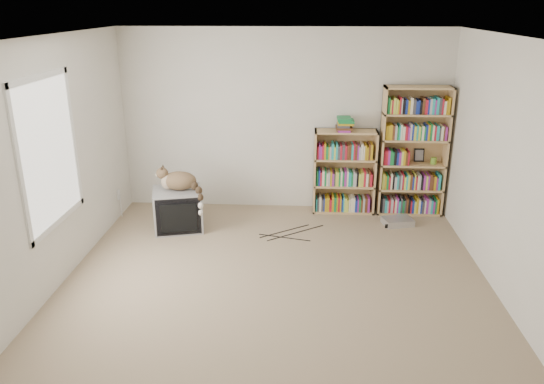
# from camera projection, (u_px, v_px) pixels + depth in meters

# --- Properties ---
(floor) EXTENTS (4.50, 5.00, 0.01)m
(floor) POSITION_uv_depth(u_px,v_px,m) (274.00, 294.00, 5.38)
(floor) COLOR #9E846B
(floor) RESTS_ON ground
(wall_back) EXTENTS (4.50, 0.02, 2.50)m
(wall_back) POSITION_uv_depth(u_px,v_px,m) (284.00, 121.00, 7.31)
(wall_back) COLOR silver
(wall_back) RESTS_ON floor
(wall_front) EXTENTS (4.50, 0.02, 2.50)m
(wall_front) POSITION_uv_depth(u_px,v_px,m) (248.00, 334.00, 2.61)
(wall_front) COLOR silver
(wall_front) RESTS_ON floor
(wall_left) EXTENTS (0.02, 5.00, 2.50)m
(wall_left) POSITION_uv_depth(u_px,v_px,m) (41.00, 173.00, 5.08)
(wall_left) COLOR silver
(wall_left) RESTS_ON floor
(wall_right) EXTENTS (0.02, 5.00, 2.50)m
(wall_right) POSITION_uv_depth(u_px,v_px,m) (520.00, 181.00, 4.84)
(wall_right) COLOR silver
(wall_right) RESTS_ON floor
(ceiling) EXTENTS (4.50, 5.00, 0.02)m
(ceiling) POSITION_uv_depth(u_px,v_px,m) (275.00, 38.00, 4.54)
(ceiling) COLOR white
(ceiling) RESTS_ON wall_back
(window) EXTENTS (0.02, 1.22, 1.52)m
(window) POSITION_uv_depth(u_px,v_px,m) (49.00, 152.00, 5.22)
(window) COLOR white
(window) RESTS_ON wall_left
(crt_tv) EXTENTS (0.72, 0.68, 0.53)m
(crt_tv) POSITION_uv_depth(u_px,v_px,m) (178.00, 209.00, 6.87)
(crt_tv) COLOR gray
(crt_tv) RESTS_ON floor
(cat) EXTENTS (0.66, 0.47, 0.52)m
(cat) POSITION_uv_depth(u_px,v_px,m) (182.00, 184.00, 6.73)
(cat) COLOR #3C2618
(cat) RESTS_ON crt_tv
(bookcase_tall) EXTENTS (0.88, 0.30, 1.76)m
(bookcase_tall) POSITION_uv_depth(u_px,v_px,m) (413.00, 154.00, 7.22)
(bookcase_tall) COLOR tan
(bookcase_tall) RESTS_ON floor
(bookcase_short) EXTENTS (0.85, 0.30, 1.16)m
(bookcase_short) POSITION_uv_depth(u_px,v_px,m) (344.00, 175.00, 7.37)
(bookcase_short) COLOR tan
(bookcase_short) RESTS_ON floor
(book_stack) EXTENTS (0.22, 0.28, 0.18)m
(book_stack) POSITION_uv_depth(u_px,v_px,m) (345.00, 124.00, 7.08)
(book_stack) COLOR red
(book_stack) RESTS_ON bookcase_short
(green_mug) EXTENTS (0.08, 0.08, 0.09)m
(green_mug) POSITION_uv_depth(u_px,v_px,m) (433.00, 160.00, 7.21)
(green_mug) COLOR #6CA12E
(green_mug) RESTS_ON bookcase_tall
(framed_print) EXTENTS (0.14, 0.05, 0.18)m
(framed_print) POSITION_uv_depth(u_px,v_px,m) (419.00, 155.00, 7.30)
(framed_print) COLOR black
(framed_print) RESTS_ON bookcase_tall
(dvd_player) EXTENTS (0.43, 0.36, 0.09)m
(dvd_player) POSITION_uv_depth(u_px,v_px,m) (398.00, 221.00, 7.05)
(dvd_player) COLOR silver
(dvd_player) RESTS_ON floor
(wall_outlet) EXTENTS (0.01, 0.08, 0.13)m
(wall_outlet) POSITION_uv_depth(u_px,v_px,m) (119.00, 195.00, 7.23)
(wall_outlet) COLOR silver
(wall_outlet) RESTS_ON wall_left
(floor_cables) EXTENTS (1.20, 0.70, 0.01)m
(floor_cables) POSITION_uv_depth(u_px,v_px,m) (309.00, 240.00, 6.61)
(floor_cables) COLOR black
(floor_cables) RESTS_ON floor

